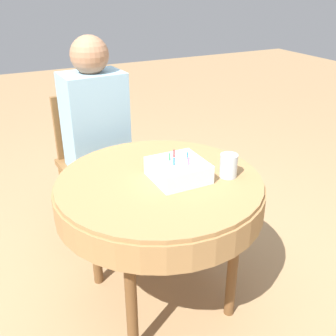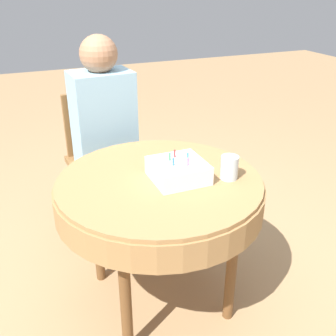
% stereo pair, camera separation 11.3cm
% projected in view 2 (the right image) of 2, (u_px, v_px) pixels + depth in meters
% --- Properties ---
extents(ground_plane, '(12.00, 12.00, 0.00)m').
position_uv_depth(ground_plane, '(161.00, 295.00, 2.09)').
color(ground_plane, '#A37F56').
extents(dining_table, '(0.96, 0.96, 0.70)m').
position_uv_depth(dining_table, '(159.00, 195.00, 1.82)').
color(dining_table, '#9E7547').
rests_on(dining_table, ground_plane).
extents(chair, '(0.46, 0.46, 0.88)m').
position_uv_depth(chair, '(103.00, 156.00, 2.52)').
color(chair, brown).
rests_on(chair, ground_plane).
extents(person, '(0.37, 0.36, 1.25)m').
position_uv_depth(person, '(105.00, 121.00, 2.33)').
color(person, '#9E7051').
rests_on(person, ground_plane).
extents(birthday_cake, '(0.23, 0.23, 0.12)m').
position_uv_depth(birthday_cake, '(178.00, 170.00, 1.76)').
color(birthday_cake, white).
rests_on(birthday_cake, dining_table).
extents(drinking_glass, '(0.08, 0.08, 0.11)m').
position_uv_depth(drinking_glass, '(229.00, 167.00, 1.76)').
color(drinking_glass, silver).
rests_on(drinking_glass, dining_table).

